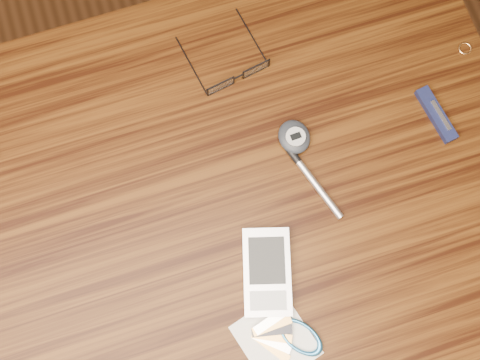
{
  "coord_description": "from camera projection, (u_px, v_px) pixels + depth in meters",
  "views": [
    {
      "loc": [
        -0.0,
        -0.19,
        1.62
      ],
      "look_at": [
        0.06,
        0.02,
        0.76
      ],
      "focal_mm": 45.0,
      "sensor_mm": 36.0,
      "label": 1
    }
  ],
  "objects": [
    {
      "name": "silver_pen",
      "position": [
        310.0,
        177.0,
        0.9
      ],
      "size": [
        0.05,
        0.13,
        0.01
      ],
      "color": "silver",
      "rests_on": "desk"
    },
    {
      "name": "pedometer",
      "position": [
        294.0,
        137.0,
        0.91
      ],
      "size": [
        0.05,
        0.06,
        0.02
      ],
      "color": "black",
      "rests_on": "desk"
    },
    {
      "name": "ground",
      "position": [
        220.0,
        261.0,
        1.62
      ],
      "size": [
        3.8,
        3.8,
        0.0
      ],
      "primitive_type": "plane",
      "color": "#472814",
      "rests_on": "ground"
    },
    {
      "name": "gold_ring",
      "position": [
        465.0,
        48.0,
        0.95
      ],
      "size": [
        0.02,
        0.02,
        0.0
      ],
      "primitive_type": "torus",
      "rotation": [
        0.0,
        0.0,
        0.15
      ],
      "color": "#E8AC67",
      "rests_on": "desk"
    },
    {
      "name": "eyeglasses",
      "position": [
        236.0,
        74.0,
        0.93
      ],
      "size": [
        0.13,
        0.13,
        0.02
      ],
      "color": "black",
      "rests_on": "desk"
    },
    {
      "name": "desk",
      "position": [
        207.0,
        218.0,
        0.99
      ],
      "size": [
        1.0,
        0.7,
        0.75
      ],
      "color": "#371D08",
      "rests_on": "ground"
    },
    {
      "name": "pda_phone",
      "position": [
        267.0,
        272.0,
        0.86
      ],
      "size": [
        0.1,
        0.14,
        0.02
      ],
      "color": "#BAB9BF",
      "rests_on": "desk"
    },
    {
      "name": "pocket_knife",
      "position": [
        436.0,
        115.0,
        0.92
      ],
      "size": [
        0.03,
        0.1,
        0.01
      ],
      "color": "black",
      "rests_on": "desk"
    },
    {
      "name": "notepad_keys",
      "position": [
        287.0,
        337.0,
        0.84
      ],
      "size": [
        0.13,
        0.12,
        0.01
      ],
      "color": "silver",
      "rests_on": "desk"
    }
  ]
}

